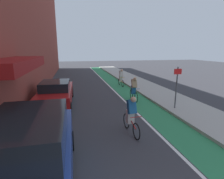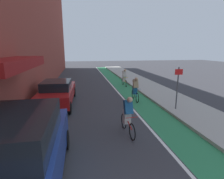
% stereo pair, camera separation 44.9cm
% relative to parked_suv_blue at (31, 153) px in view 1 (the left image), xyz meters
% --- Properties ---
extents(ground_plane, '(76.76, 76.76, 0.00)m').
position_rel_parked_suv_blue_xyz_m(ground_plane, '(2.50, 9.86, -1.02)').
color(ground_plane, '#38383D').
extents(bike_lane_paint, '(1.60, 34.89, 0.00)m').
position_rel_parked_suv_blue_xyz_m(bike_lane_paint, '(5.25, 11.86, -1.01)').
color(bike_lane_paint, '#2D8451').
rests_on(bike_lane_paint, ground).
extents(lane_divider_stripe, '(0.12, 34.89, 0.00)m').
position_rel_parked_suv_blue_xyz_m(lane_divider_stripe, '(4.35, 11.86, -1.01)').
color(lane_divider_stripe, white).
rests_on(lane_divider_stripe, ground).
extents(sidewalk_right, '(2.76, 34.89, 0.14)m').
position_rel_parked_suv_blue_xyz_m(sidewalk_right, '(7.43, 11.86, -0.95)').
color(sidewalk_right, '#A8A59E').
rests_on(sidewalk_right, ground).
extents(building_facade_left, '(4.15, 34.89, 13.36)m').
position_rel_parked_suv_blue_xyz_m(building_facade_left, '(-2.85, 11.84, 5.66)').
color(building_facade_left, brown).
rests_on(building_facade_left, ground).
extents(parked_suv_blue, '(1.93, 4.22, 1.98)m').
position_rel_parked_suv_blue_xyz_m(parked_suv_blue, '(0.00, 0.00, 0.00)').
color(parked_suv_blue, navy).
rests_on(parked_suv_blue, ground).
extents(parked_sedan_red, '(2.04, 4.76, 1.53)m').
position_rel_parked_suv_blue_xyz_m(parked_sedan_red, '(-0.00, 6.87, -0.23)').
color(parked_sedan_red, red).
rests_on(parked_sedan_red, ground).
extents(cyclist_lead, '(0.48, 1.70, 1.61)m').
position_rel_parked_suv_blue_xyz_m(cyclist_lead, '(3.26, 2.34, -0.17)').
color(cyclist_lead, black).
rests_on(cyclist_lead, ground).
extents(cyclist_mid, '(0.48, 1.71, 1.61)m').
position_rel_parked_suv_blue_xyz_m(cyclist_mid, '(5.00, 6.88, -0.21)').
color(cyclist_mid, black).
rests_on(cyclist_mid, ground).
extents(cyclist_trailing, '(0.48, 1.69, 1.60)m').
position_rel_parked_suv_blue_xyz_m(cyclist_trailing, '(5.46, 11.74, -0.17)').
color(cyclist_trailing, black).
rests_on(cyclist_trailing, ground).
extents(street_sign_post, '(0.44, 0.07, 2.32)m').
position_rel_parked_suv_blue_xyz_m(street_sign_post, '(6.59, 4.44, 0.52)').
color(street_sign_post, '#4C4C51').
rests_on(street_sign_post, sidewalk_right).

